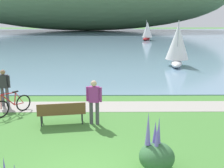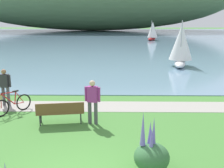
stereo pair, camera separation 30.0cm
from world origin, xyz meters
name	(u,v)px [view 1 (the left image)]	position (x,y,z in m)	size (l,w,h in m)	color
bay_water	(106,38)	(0.00, 47.76, 0.02)	(180.00, 80.00, 0.04)	#6B8EA8
shoreline_path	(94,107)	(0.00, 5.99, 0.01)	(60.00, 1.50, 0.01)	#A39E93
park_bench_near_camera	(62,111)	(-1.10, 3.89, 0.52)	(1.85, 0.74, 0.88)	brown
bicycle_leaning_near_bench	(12,105)	(-3.37, 5.05, 0.40)	(1.15, 1.43, 1.01)	black
person_at_shoreline	(4,86)	(-4.06, 6.08, 0.98)	(0.60, 0.28, 1.71)	#4C4C51
person_on_the_grass	(94,99)	(0.13, 3.93, 0.98)	(0.60, 0.29, 1.71)	#4C4C51
echium_bush_mid_cluster	(156,155)	(1.96, 0.69, 0.43)	(0.95, 0.95, 1.64)	#386B3D
sailboat_nearest_to_shore	(178,45)	(6.28, 16.38, 1.78)	(2.28, 3.27, 3.71)	white
sailboat_mid_bay	(147,31)	(7.26, 41.66, 1.64)	(2.36, 2.93, 3.41)	#B22323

